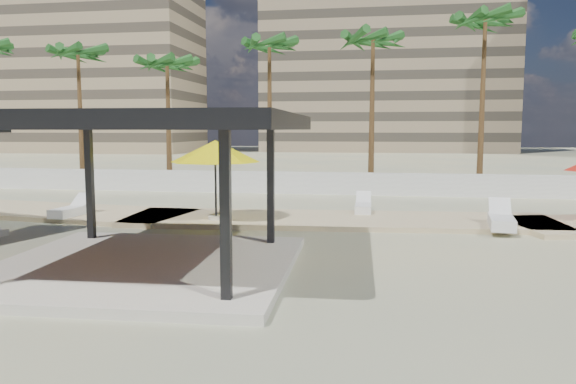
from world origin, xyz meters
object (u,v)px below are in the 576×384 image
pavilion_central (142,178)px  lounger_c (501,221)px  lounger_a (71,211)px  lounger_b (363,207)px

pavilion_central → lounger_c: pavilion_central is taller
lounger_a → lounger_c: (15.87, 0.01, 0.03)m
pavilion_central → lounger_a: size_ratio=3.76×
lounger_b → lounger_c: size_ratio=0.81×
lounger_c → lounger_a: bearing=96.7°
lounger_a → lounger_b: bearing=-71.0°
pavilion_central → lounger_c: bearing=32.8°
lounger_b → lounger_a: bearing=103.8°
lounger_a → lounger_c: lounger_c is taller
lounger_c → lounger_b: bearing=65.2°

